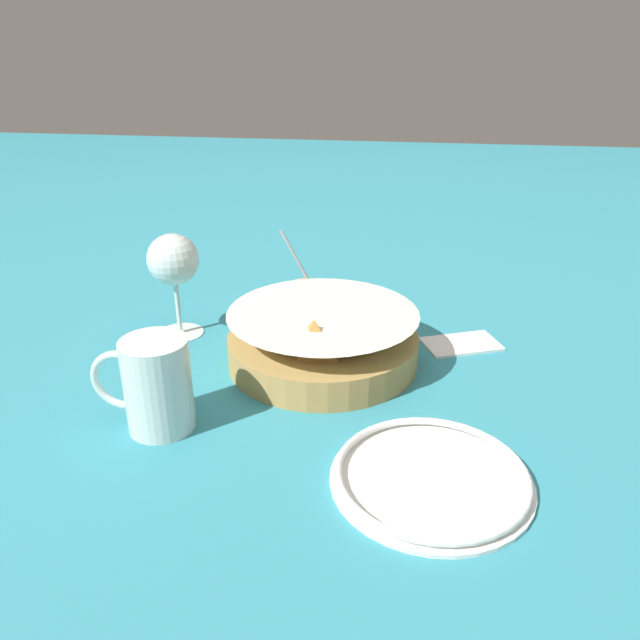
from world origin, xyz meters
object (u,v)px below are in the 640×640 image
Objects in this scene: food_basket at (320,339)px; wine_glass at (173,263)px; side_plate at (431,476)px; sauce_cup at (307,293)px; beer_mug at (157,388)px.

wine_glass is (0.22, -0.05, 0.08)m from food_basket.
food_basket is 0.24m from wine_glass.
wine_glass is 0.76× the size of side_plate.
beer_mug is at bearing 74.75° from sauce_cup.
beer_mug reaches higher than side_plate.
wine_glass reaches higher than food_basket.
sauce_cup is 1.08× the size of beer_mug.
wine_glass is at bearing -13.76° from food_basket.
wine_glass is at bearing -38.09° from side_plate.
food_basket is 0.28m from side_plate.
side_plate is at bearing 115.18° from sauce_cup.
sauce_cup reaches higher than side_plate.
wine_glass is 1.32× the size of beer_mug.
beer_mug reaches higher than food_basket.
food_basket is 0.20m from sauce_cup.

